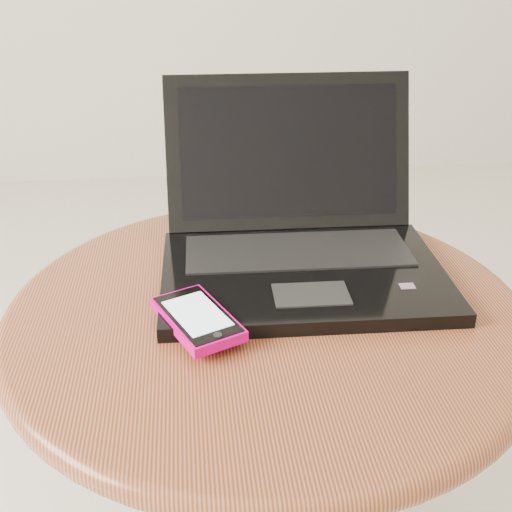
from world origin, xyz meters
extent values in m
cylinder|color=brown|center=(0.09, 0.08, 0.26)|extent=(0.11, 0.11, 0.46)
cylinder|color=#5C2710|center=(0.09, 0.08, 0.51)|extent=(0.63, 0.63, 0.03)
torus|color=#5C2710|center=(0.09, 0.08, 0.51)|extent=(0.66, 0.66, 0.03)
cube|color=black|center=(0.14, 0.12, 0.53)|extent=(0.38, 0.27, 0.02)
cube|color=black|center=(0.15, 0.17, 0.55)|extent=(0.31, 0.12, 0.00)
cube|color=black|center=(0.14, 0.05, 0.54)|extent=(0.09, 0.06, 0.00)
cube|color=red|center=(0.27, 0.06, 0.54)|extent=(0.02, 0.01, 0.00)
cube|color=black|center=(0.15, 0.29, 0.65)|extent=(0.36, 0.10, 0.22)
cube|color=black|center=(0.15, 0.29, 0.65)|extent=(0.32, 0.08, 0.18)
cube|color=black|center=(0.01, 0.07, 0.53)|extent=(0.10, 0.14, 0.01)
cube|color=#BE1983|center=(-0.01, 0.12, 0.54)|extent=(0.06, 0.03, 0.00)
cube|color=#D70073|center=(0.00, 0.02, 0.54)|extent=(0.11, 0.14, 0.01)
cube|color=black|center=(0.00, 0.02, 0.55)|extent=(0.10, 0.13, 0.00)
cube|color=silver|center=(0.00, 0.02, 0.55)|extent=(0.08, 0.10, 0.00)
cylinder|color=black|center=(0.02, -0.03, 0.55)|extent=(0.01, 0.01, 0.00)
camera|label=1|loc=(0.00, -0.62, 0.95)|focal=45.33mm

